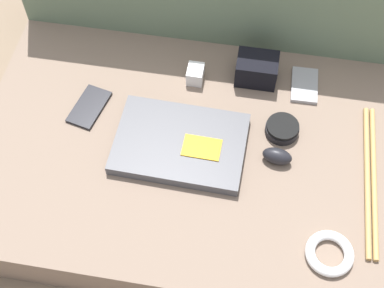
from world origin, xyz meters
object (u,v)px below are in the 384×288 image
at_px(speaker_puck, 282,129).
at_px(phone_black, 89,107).
at_px(phone_silver, 304,85).
at_px(charger_brick, 195,74).
at_px(camera_pouch, 257,69).
at_px(laptop, 180,143).
at_px(computer_mouse, 277,155).

bearing_deg(speaker_puck, phone_black, -179.10).
distance_m(phone_silver, charger_brick, 0.28).
bearing_deg(speaker_puck, camera_pouch, 117.00).
relative_size(laptop, phone_black, 2.33).
bearing_deg(computer_mouse, phone_black, 178.82).
distance_m(laptop, speaker_puck, 0.25).
height_order(phone_black, camera_pouch, camera_pouch).
height_order(computer_mouse, charger_brick, charger_brick).
bearing_deg(laptop, speaker_puck, 20.68).
height_order(speaker_puck, charger_brick, charger_brick).
bearing_deg(phone_black, phone_silver, 29.62).
bearing_deg(computer_mouse, charger_brick, 145.22).
relative_size(speaker_puck, phone_black, 0.61).
bearing_deg(charger_brick, speaker_puck, -28.51).
bearing_deg(camera_pouch, laptop, -122.97).
distance_m(laptop, phone_black, 0.26).
distance_m(laptop, camera_pouch, 0.29).
relative_size(phone_silver, charger_brick, 2.17).
distance_m(speaker_puck, phone_silver, 0.16).
height_order(laptop, phone_black, laptop).
relative_size(computer_mouse, camera_pouch, 0.71).
xyz_separation_m(speaker_puck, phone_silver, (0.05, 0.15, -0.01)).
xyz_separation_m(camera_pouch, charger_brick, (-0.15, -0.03, -0.02)).
height_order(laptop, phone_silver, laptop).
bearing_deg(speaker_puck, computer_mouse, -94.26).
height_order(laptop, computer_mouse, computer_mouse).
bearing_deg(camera_pouch, charger_brick, -168.88).
height_order(speaker_puck, camera_pouch, camera_pouch).
bearing_deg(speaker_puck, laptop, -160.74).
relative_size(computer_mouse, speaker_puck, 0.91).
relative_size(speaker_puck, charger_brick, 1.59).
bearing_deg(computer_mouse, camera_pouch, 114.86).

